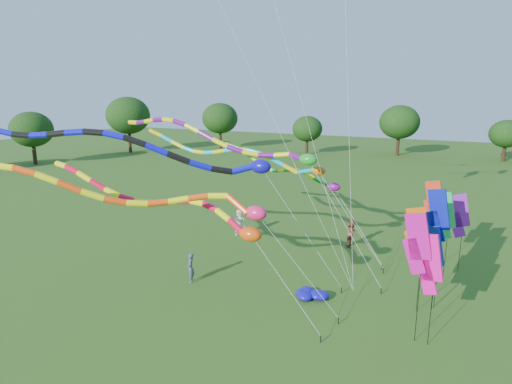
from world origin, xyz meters
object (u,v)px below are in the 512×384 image
at_px(blue_nylon_heap, 311,294).
at_px(person_c, 352,233).
at_px(tube_kite_orange, 148,196).
at_px(tube_kite_red, 174,206).
at_px(person_b, 191,268).
at_px(person_a, 239,222).

bearing_deg(blue_nylon_heap, person_c, 89.71).
bearing_deg(tube_kite_orange, person_c, 43.17).
xyz_separation_m(tube_kite_red, tube_kite_orange, (0.32, -2.07, 0.97)).
bearing_deg(person_b, person_c, 113.39).
relative_size(person_a, person_b, 1.15).
bearing_deg(tube_kite_orange, blue_nylon_heap, 18.88).
distance_m(person_a, person_b, 7.86).
distance_m(blue_nylon_heap, person_a, 10.09).
bearing_deg(blue_nylon_heap, tube_kite_orange, -136.84).
xyz_separation_m(tube_kite_orange, person_a, (-2.17, 11.72, -4.68)).
xyz_separation_m(tube_kite_orange, person_c, (5.36, 12.89, -4.69)).
height_order(blue_nylon_heap, person_c, person_c).
relative_size(blue_nylon_heap, person_b, 1.04).
bearing_deg(person_b, blue_nylon_heap, 67.63).
relative_size(person_a, person_c, 1.01).
relative_size(tube_kite_orange, blue_nylon_heap, 8.39).
height_order(tube_kite_red, blue_nylon_heap, tube_kite_red).
bearing_deg(person_a, tube_kite_orange, -92.79).
bearing_deg(person_c, tube_kite_orange, 161.08).
relative_size(tube_kite_orange, person_a, 7.63).
bearing_deg(blue_nylon_heap, person_b, -170.63).
distance_m(tube_kite_orange, person_c, 14.73).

